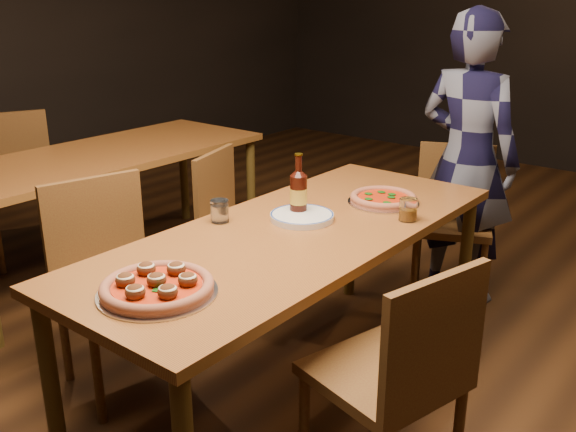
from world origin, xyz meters
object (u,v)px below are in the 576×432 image
Objects in this scene: chair_main_nw at (118,287)px; amber_glass at (408,210)px; chair_main_sw at (248,229)px; water_glass at (220,211)px; plate_stack at (302,217)px; beer_bottle at (298,194)px; diner at (467,160)px; table_main at (296,246)px; chair_nbr_left at (22,186)px; chair_main_e at (383,372)px; pizza_meatball at (157,286)px; chair_end at (452,223)px; table_left at (103,164)px; pizza_margherita at (383,199)px.

chair_main_nw reaches higher than amber_glass.
chair_main_sw is 0.80m from water_glass.
plate_stack is 0.10m from beer_bottle.
diner is (-0.16, 0.95, -0.00)m from amber_glass.
chair_nbr_left reaches higher than table_main.
pizza_meatball is at bearing -37.07° from chair_main_e.
table_main is 21.21× the size of amber_glass.
chair_nbr_left is (-2.39, -1.18, 0.04)m from chair_end.
table_left is 6.23× the size of pizza_margherita.
table_main is 0.35m from water_glass.
chair_main_nw is 1.03× the size of chair_main_e.
amber_glass is (0.60, 0.50, 0.00)m from water_glass.
plate_stack is at bearing -122.51° from chair_end.
chair_main_e is at bearing -14.18° from table_left.
diner is at bearing 86.52° from pizza_meatball.
pizza_meatball is 0.88m from beer_bottle.
chair_end is (-0.47, 1.53, -0.02)m from chair_main_e.
chair_main_nw is at bearing -84.76° from chair_nbr_left.
chair_end is 3.31× the size of plate_stack.
chair_main_sw is at bearing -160.47° from chair_end.
amber_glass is at bearing 75.64° from pizza_meatball.
chair_main_e is 9.82× the size of amber_glass.
plate_stack is (2.22, 0.03, 0.28)m from chair_nbr_left.
table_main is 1.28m from chair_end.
water_glass is 1.52m from diner.
pizza_margherita is 1.21× the size of beer_bottle.
chair_main_nw is at bearing -137.92° from amber_glass.
chair_main_nw reaches higher than chair_end.
chair_nbr_left reaches higher than chair_end.
plate_stack is (-0.07, 0.84, -0.01)m from pizza_meatball.
amber_glass is at bearing 39.96° from water_glass.
chair_nbr_left is at bearing 86.98° from chair_main_sw.
chair_main_e is at bearing -25.31° from table_main.
table_main is 2.10× the size of chair_main_nw.
table_main is 2.07× the size of chair_nbr_left.
chair_main_e is 0.89m from beer_bottle.
water_glass is at bearing -127.75° from beer_bottle.
water_glass is at bearing -85.26° from chair_main_e.
pizza_meatball is at bearing -93.89° from pizza_margherita.
chair_nbr_left reaches higher than pizza_meatball.
pizza_meatball is at bearing -62.43° from water_glass.
chair_main_sw is 0.80m from beer_bottle.
chair_main_nw is at bearing -134.16° from water_glass.
plate_stack is 0.17× the size of diner.
water_glass reaches higher than table_left.
beer_bottle reaches higher than chair_end.
plate_stack is at bearing -106.72° from chair_main_e.
water_glass is 0.78m from amber_glass.
table_main is at bearing -69.36° from chair_nbr_left.
pizza_meatball is 1.25m from pizza_margherita.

